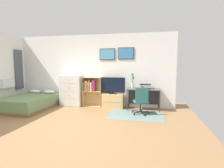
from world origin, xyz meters
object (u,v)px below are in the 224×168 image
laptop (146,87)px  television (113,86)px  desk (143,92)px  tv_stand (113,101)px  bed (30,102)px  office_chair (141,100)px  bookshelf (91,89)px  computer_mouse (154,89)px  dresser (72,90)px  bamboo_vase (133,81)px

laptop → television: bearing=177.2°
television → desk: television is taller
tv_stand → laptop: bearing=-0.8°
bed → office_chair: bearing=1.3°
bookshelf → computer_mouse: bearing=-4.2°
laptop → computer_mouse: laptop is taller
dresser → computer_mouse: bearing=-2.0°
office_chair → bamboo_vase: bearing=99.0°
bed → tv_stand: 2.97m
dresser → desk: 2.73m
tv_stand → computer_mouse: size_ratio=7.49×
laptop → bamboo_vase: bearing=166.0°
bookshelf → computer_mouse: (2.31, -0.17, 0.09)m
tv_stand → office_chair: bearing=-35.0°
laptop → desk: bearing=163.7°
bookshelf → television: 0.88m
computer_mouse → tv_stand: bearing=175.2°
computer_mouse → office_chair: bearing=-122.2°
bed → bamboo_vase: bamboo_vase is taller
dresser → tv_stand: (1.63, 0.02, -0.33)m
dresser → laptop: (2.79, -0.00, 0.22)m
bed → tv_stand: (2.86, 0.81, 0.02)m
bed → bamboo_vase: size_ratio=3.86×
desk → office_chair: 0.75m
bed → bamboo_vase: bearing=14.2°
bed → computer_mouse: size_ratio=19.44×
dresser → desk: (2.73, 0.02, 0.01)m
television → computer_mouse: television is taller
dresser → television: dresser is taller
office_chair → desk: bearing=72.3°
bed → office_chair: (3.92, 0.07, 0.23)m
laptop → bamboo_vase: 0.51m
dresser → tv_stand: dresser is taller
computer_mouse → bamboo_vase: bamboo_vase is taller
tv_stand → bamboo_vase: bearing=6.0°
laptop → bed: bearing=-172.0°
bed → computer_mouse: (4.30, 0.68, 0.52)m
tv_stand → laptop: (1.17, -0.02, 0.55)m
tv_stand → computer_mouse: computer_mouse is taller
dresser → bamboo_vase: bamboo_vase is taller
desk → bed: bearing=-168.5°
bamboo_vase → bookshelf: bearing=-179.0°
dresser → tv_stand: 1.66m
bookshelf → television: bearing=-4.6°
bed → tv_stand: size_ratio=2.60×
bed → laptop: size_ratio=4.72×
computer_mouse → bookshelf: bearing=175.8°
dresser → television: bearing=-0.3°
bed → dresser: 1.51m
office_chair → bookshelf: bearing=143.4°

